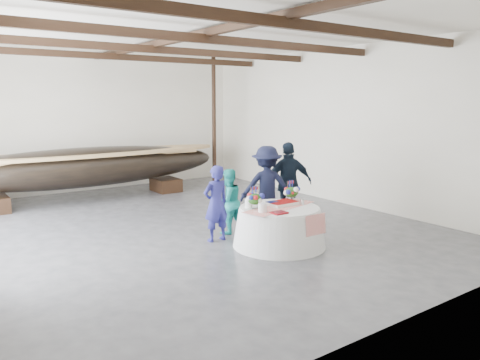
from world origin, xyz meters
TOP-DOWN VIEW (x-y plane):
  - floor at (0.00, 0.00)m, footprint 10.00×12.00m
  - wall_back at (0.00, 6.00)m, footprint 10.00×0.02m
  - wall_front at (0.00, -6.00)m, footprint 10.00×0.02m
  - wall_right at (5.00, 0.00)m, footprint 0.02×12.00m
  - ceiling at (0.00, 0.00)m, footprint 10.00×12.00m
  - pavilion_structure at (0.00, 0.75)m, footprint 9.80×11.76m
  - longboat_display at (-1.00, 4.30)m, footprint 8.61×1.72m
  - banquet_table at (0.81, -2.43)m, footprint 1.92×1.92m
  - tabletop_items at (0.79, -2.26)m, footprint 1.85×1.01m
  - guest_woman_blue at (-0.07, -1.38)m, footprint 0.61×0.41m
  - guest_woman_teal at (0.48, -1.03)m, footprint 0.75×0.60m
  - guest_man_left at (1.53, -1.11)m, footprint 1.45×1.26m
  - guest_man_right at (2.20, -1.14)m, footprint 1.27×0.91m

SIDE VIEW (x-z plane):
  - floor at x=0.00m, z-range -0.01..0.01m
  - banquet_table at x=0.81m, z-range 0.00..0.82m
  - guest_woman_teal at x=0.48m, z-range 0.00..1.48m
  - guest_woman_blue at x=-0.07m, z-range 0.00..1.64m
  - guest_man_left at x=1.53m, z-range 0.00..1.94m
  - tabletop_items at x=0.79m, z-range 0.77..1.17m
  - guest_man_right at x=2.20m, z-range 0.00..2.00m
  - longboat_display at x=-1.00m, z-range 0.22..1.84m
  - wall_back at x=0.00m, z-range 0.00..4.50m
  - wall_front at x=0.00m, z-range 0.00..4.50m
  - wall_right at x=5.00m, z-range 0.00..4.50m
  - pavilion_structure at x=0.00m, z-range 1.75..6.25m
  - ceiling at x=0.00m, z-range 4.50..4.50m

